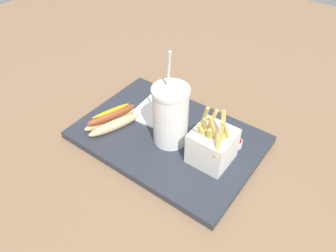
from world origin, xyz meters
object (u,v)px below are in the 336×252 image
object	(u,v)px
fries_basket	(212,145)
napkin_stack	(158,113)
soda_cup	(171,115)
ketchup_cup_1	(236,143)
hot_dog_1	(112,120)

from	to	relation	value
fries_basket	napkin_stack	xyz separation A→B (m)	(0.21, -0.06, -0.04)
soda_cup	ketchup_cup_1	xyz separation A→B (m)	(-0.15, -0.08, -0.07)
soda_cup	napkin_stack	bearing A→B (deg)	-35.67
napkin_stack	fries_basket	bearing A→B (deg)	163.79
napkin_stack	ketchup_cup_1	bearing A→B (deg)	-176.59
soda_cup	ketchup_cup_1	world-z (taller)	soda_cup
soda_cup	hot_dog_1	size ratio (longest dim) A/B	1.62
fries_basket	hot_dog_1	xyz separation A→B (m)	(0.27, 0.05, -0.02)
soda_cup	hot_dog_1	world-z (taller)	soda_cup
soda_cup	napkin_stack	world-z (taller)	soda_cup
hot_dog_1	napkin_stack	world-z (taller)	hot_dog_1
ketchup_cup_1	napkin_stack	distance (m)	0.24
soda_cup	fries_basket	world-z (taller)	soda_cup
hot_dog_1	soda_cup	bearing A→B (deg)	-161.64
hot_dog_1	ketchup_cup_1	bearing A→B (deg)	-156.89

